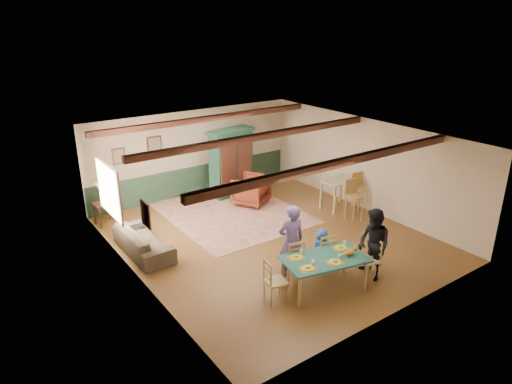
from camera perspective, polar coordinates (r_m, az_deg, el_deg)
floor at (r=11.91m, az=1.61°, el=-5.71°), size 8.00×8.00×0.00m
wall_back at (r=14.61m, az=-7.79°, el=4.88°), size 7.00×0.02×2.70m
wall_left at (r=9.83m, az=-14.92°, el=-3.75°), size 0.02×8.00×2.70m
wall_right at (r=13.66m, az=13.54°, el=3.34°), size 0.02×8.00×2.70m
ceiling at (r=10.97m, az=1.75°, el=7.00°), size 7.00×8.00×0.02m
wainscot_back at (r=14.86m, az=-7.59°, el=1.52°), size 6.95×0.03×0.90m
ceiling_beam_front at (r=9.33m, az=10.27°, el=3.58°), size 6.95×0.16×0.16m
ceiling_beam_mid at (r=11.31m, az=0.52°, el=6.96°), size 6.95×0.16×0.16m
ceiling_beam_back at (r=13.45m, az=-6.04°, el=9.10°), size 6.95×0.16×0.16m
window_left at (r=11.28m, az=-17.99°, el=0.23°), size 0.06×1.60×1.30m
picture_left_wall at (r=9.17m, az=-13.62°, el=-2.74°), size 0.04×0.42×0.52m
picture_back_a at (r=13.94m, az=-12.57°, el=5.71°), size 0.45×0.04×0.55m
picture_back_b at (r=13.61m, az=-16.77°, el=4.30°), size 0.38×0.04×0.48m
dining_table at (r=9.75m, az=8.48°, el=-10.02°), size 1.90×1.32×0.72m
dining_chair_far_left at (r=10.05m, az=4.57°, el=-8.18°), size 0.49×0.50×0.91m
dining_chair_far_right at (r=10.39m, az=8.39°, el=-7.33°), size 0.49×0.50×0.91m
dining_chair_end_left at (r=9.24m, az=2.48°, el=-10.97°), size 0.50×0.49×0.91m
dining_chair_end_right at (r=10.26m, az=13.88°, el=-8.15°), size 0.50×0.49×0.91m
person_man at (r=9.94m, az=4.43°, el=-6.11°), size 0.68×0.52×1.66m
person_woman at (r=10.16m, az=14.49°, el=-6.37°), size 0.76×0.88×1.59m
person_child at (r=10.44m, az=8.18°, el=-7.02°), size 0.53×0.40×0.97m
cat at (r=9.72m, az=11.61°, el=-7.31°), size 0.37×0.21×0.17m
place_setting_near_left at (r=9.12m, az=6.50°, el=-9.21°), size 0.44×0.37×0.11m
place_setting_near_center at (r=9.41m, az=9.87°, el=-8.39°), size 0.44×0.37×0.11m
place_setting_far_left at (r=9.49m, az=5.09°, el=-7.88°), size 0.44×0.37×0.11m
place_setting_far_right at (r=9.98m, az=10.53°, el=-6.65°), size 0.44×0.37×0.11m
area_rug at (r=13.38m, az=-3.03°, el=-2.60°), size 3.54×4.20×0.01m
armoire at (r=14.46m, az=-3.12°, el=3.71°), size 1.58×0.79×2.14m
armchair at (r=13.88m, az=-0.64°, el=0.26°), size 1.29×1.30×0.88m
sofa at (r=11.40m, az=-13.93°, el=-5.97°), size 0.82×2.06×0.60m
end_table at (r=13.22m, az=-18.37°, el=-2.56°), size 0.55×0.55×0.62m
table_lamp at (r=13.00m, az=-18.67°, el=-0.15°), size 0.33×0.33×0.57m
counter_table at (r=13.78m, az=10.18°, el=-0.18°), size 1.17×0.78×0.91m
bar_stool_left at (r=12.91m, az=12.19°, el=-1.12°), size 0.46×0.50×1.20m
bar_stool_right at (r=13.66m, az=12.88°, el=-0.06°), size 0.46×0.49×1.14m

